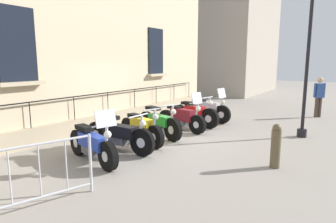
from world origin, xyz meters
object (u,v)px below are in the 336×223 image
Objects in this scene: motorcycle_maroon at (182,118)px; motorcycle_red at (194,114)px; motorcycle_blue at (92,145)px; bollard at (276,146)px; motorcycle_black at (119,134)px; lamppost at (310,25)px; motorcycle_yellow at (141,129)px; crowd_barrier at (25,176)px; motorcycle_green at (159,123)px; motorcycle_silver at (207,110)px; pedestrian_standing at (319,95)px.

motorcycle_maroon reaches higher than motorcycle_red.
motorcycle_blue is 2.08× the size of bollard.
lamppost is (3.69, 4.14, 2.89)m from motorcycle_black.
motorcycle_yellow reaches higher than motorcycle_black.
motorcycle_green is at bearing 100.29° from crowd_barrier.
motorcycle_maroon reaches higher than motorcycle_blue.
motorcycle_black is 1.13× the size of motorcycle_yellow.
motorcycle_maroon is 0.97× the size of motorcycle_silver.
pedestrian_standing is (3.67, 7.10, 0.51)m from motorcycle_yellow.
motorcycle_red is 4.41m from bollard.
motorcycle_red is (0.17, 2.81, 0.01)m from motorcycle_yellow.
motorcycle_green is at bearing 89.40° from motorcycle_black.
motorcycle_silver is (0.21, 4.67, 0.02)m from motorcycle_black.
motorcycle_black is 1.08× the size of crowd_barrier.
motorcycle_red reaches higher than crowd_barrier.
motorcycle_green is 7.25m from pedestrian_standing.
crowd_barrier is (0.71, -6.74, 0.14)m from motorcycle_red.
motorcycle_blue is at bearing -151.45° from bollard.
lamppost is 4.67× the size of bollard.
pedestrian_standing reaches higher than motorcycle_black.
pedestrian_standing reaches higher than motorcycle_red.
motorcycle_blue is 2.23m from crowd_barrier.
motorcycle_blue is at bearing -111.93° from pedestrian_standing.
crowd_barrier is at bearing -77.41° from motorcycle_yellow.
motorcycle_green is 4.89m from crowd_barrier.
pedestrian_standing is (3.61, 8.96, 0.51)m from motorcycle_blue.
motorcycle_black is 6.25m from lamppost.
pedestrian_standing is at bearing 75.78° from crowd_barrier.
motorcycle_maroon is 0.44× the size of lamppost.
motorcycle_yellow is (0.01, 0.89, -0.02)m from motorcycle_black.
motorcycle_silver is at bearing -136.29° from pedestrian_standing.
bollard is at bearing 1.22° from motorcycle_yellow.
motorcycle_green is 0.44× the size of lamppost.
crowd_barrier is at bearing -83.96° from motorcycle_red.
motorcycle_black is 1.11× the size of motorcycle_green.
pedestrian_standing is (3.67, 6.23, 0.51)m from motorcycle_green.
motorcycle_blue is at bearing -87.96° from motorcycle_yellow.
pedestrian_standing reaches higher than motorcycle_maroon.
lamppost is at bearing 48.29° from motorcycle_black.
lamppost reaches higher than pedestrian_standing.
pedestrian_standing is at bearing 90.04° from lamppost.
motorcycle_black is 3.71m from motorcycle_red.
bollard is at bearing -12.38° from motorcycle_green.
crowd_barrier is at bearing -68.60° from motorcycle_blue.
motorcycle_yellow is 8.01m from pedestrian_standing.
motorcycle_yellow is (-0.07, 1.86, 0.00)m from motorcycle_blue.
motorcycle_maroon is at bearing 84.74° from motorcycle_yellow.
motorcycle_black is at bearing -90.81° from motorcycle_yellow.
motorcycle_green is 2.91m from motorcycle_silver.
pedestrian_standing is at bearing 68.07° from motorcycle_blue.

